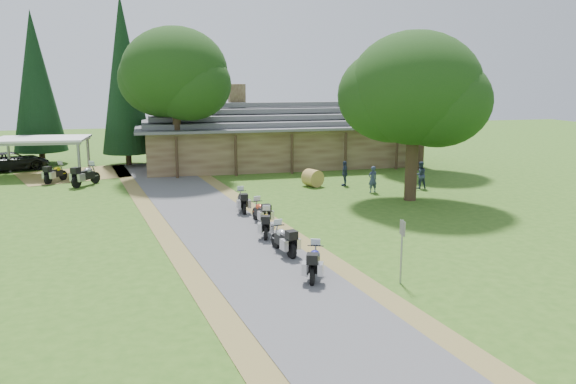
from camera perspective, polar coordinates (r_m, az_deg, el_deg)
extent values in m
plane|color=#315818|center=(20.08, -2.30, -7.99)|extent=(120.00, 120.00, 0.00)
plane|color=#464649|center=(23.74, -5.47, -4.91)|extent=(51.95, 51.95, 0.00)
imported|color=black|center=(45.73, -26.19, 3.25)|extent=(4.01, 5.82, 2.05)
imported|color=#2F3854|center=(33.52, 8.60, 1.51)|extent=(0.58, 0.46, 1.86)
imported|color=#2F3854|center=(35.31, 13.28, 1.92)|extent=(0.56, 0.40, 1.96)
imported|color=#2F3854|center=(35.42, 5.79, 2.12)|extent=(0.58, 0.64, 1.85)
cylinder|color=#A4823C|center=(35.11, 2.52, 1.44)|extent=(1.37, 1.32, 1.07)
cone|color=black|center=(44.86, -16.30, 10.71)|extent=(3.77, 3.77, 12.77)
cone|color=black|center=(47.81, -24.21, 9.57)|extent=(3.97, 3.97, 11.72)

